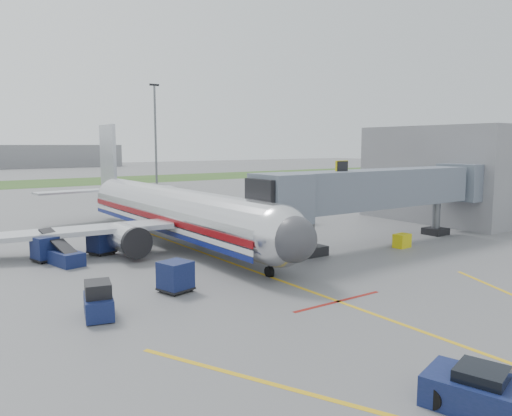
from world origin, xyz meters
TOP-DOWN VIEW (x-y plane):
  - ground at (0.00, 0.00)m, footprint 400.00×400.00m
  - grass_strip at (0.00, 90.00)m, footprint 300.00×25.00m
  - apron_markings at (0.00, -7.40)m, footprint 21.52×50.00m
  - airliner at (0.00, 15.25)m, footprint 32.10×35.67m
  - jet_bridge at (12.86, 5.00)m, footprint 25.30×4.00m
  - terminal at (30.00, 10.00)m, footprint 10.00×16.00m
  - light_mast_right at (25.00, 75.00)m, footprint 2.00×0.44m
  - pushback_tug at (-4.00, -14.20)m, footprint 2.81×3.65m
  - baggage_tug at (-10.91, 0.84)m, footprint 1.80×2.65m
  - baggage_cart_a at (-6.36, 14.35)m, footprint 2.07×2.07m
  - baggage_cart_b at (-10.28, 14.28)m, footprint 1.96×1.96m
  - baggage_cart_c at (-6.13, 2.44)m, footprint 1.93×1.93m
  - belt_loader at (-9.54, 12.86)m, footprint 2.20×4.61m
  - ground_power_cart at (13.82, 3.00)m, footprint 1.46×1.06m
  - ramp_worker at (-3.00, 14.21)m, footprint 0.77×0.83m

SIDE VIEW (x-z plane):
  - ground at x=0.00m, z-range 0.00..0.00m
  - apron_markings at x=0.00m, z-range 0.00..0.01m
  - grass_strip at x=0.00m, z-range 0.00..0.01m
  - ground_power_cart at x=13.82m, z-range -0.01..1.08m
  - belt_loader at x=-9.54m, z-range -0.55..1.63m
  - pushback_tug at x=-4.00m, z-range -0.11..1.23m
  - baggage_tug at x=-10.91m, z-range -0.10..1.60m
  - baggage_cart_c at x=-6.13m, z-range 0.02..1.72m
  - baggage_cart_a at x=-6.36m, z-range 0.02..1.77m
  - baggage_cart_b at x=-10.28m, z-range 0.02..1.78m
  - ramp_worker at x=-3.00m, z-range 0.00..1.91m
  - airliner at x=0.00m, z-range -2.48..7.77m
  - jet_bridge at x=12.86m, z-range 1.02..7.92m
  - terminal at x=30.00m, z-range 0.00..10.00m
  - light_mast_right at x=25.00m, z-range 0.58..20.98m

